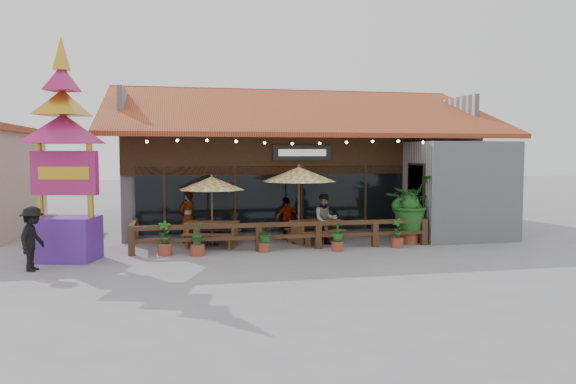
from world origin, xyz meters
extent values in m
plane|color=gray|center=(0.00, 0.00, 0.00)|extent=(100.00, 100.00, 0.00)
cube|color=#B2B3B8|center=(0.00, 7.00, 2.00)|extent=(14.00, 10.00, 4.00)
cube|color=#341F10|center=(-1.50, 1.92, 3.20)|extent=(11.00, 0.16, 1.60)
cube|color=black|center=(-1.50, 1.90, 1.50)|extent=(10.00, 0.12, 2.40)
cube|color=#FFA672|center=(-1.50, 2.10, 1.50)|extent=(9.80, 0.05, 2.20)
cube|color=#B2B3B8|center=(5.25, 0.65, 1.80)|extent=(3.50, 2.70, 3.60)
cube|color=red|center=(3.44, 0.50, 2.00)|extent=(0.06, 1.20, 1.50)
cube|color=#341F10|center=(3.43, 0.50, 2.00)|extent=(0.04, 1.34, 1.64)
cube|color=#A74A25|center=(0.00, 3.50, 4.90)|extent=(15.50, 7.05, 2.37)
cube|color=#A74A25|center=(0.00, 10.50, 4.90)|extent=(15.50, 7.05, 2.37)
cube|color=#A74A25|center=(0.00, 7.00, 6.02)|extent=(15.50, 0.30, 0.12)
cube|color=#B2B3B8|center=(-7.00, 7.00, 4.70)|extent=(0.20, 9.00, 1.80)
cube|color=#B2B3B8|center=(7.00, 7.00, 4.70)|extent=(0.20, 9.00, 1.80)
cube|color=black|center=(-0.50, 1.80, 3.20)|extent=(2.20, 0.10, 0.55)
cube|color=silver|center=(-0.50, 1.74, 3.20)|extent=(1.80, 0.02, 0.25)
cube|color=#341F10|center=(-5.50, 1.86, 1.50)|extent=(0.08, 0.08, 2.40)
cube|color=#341F10|center=(-3.00, 1.86, 1.50)|extent=(0.08, 0.08, 2.40)
cube|color=#341F10|center=(-0.50, 1.86, 1.50)|extent=(0.08, 0.08, 2.40)
cube|color=#341F10|center=(2.00, 1.86, 1.50)|extent=(0.08, 0.08, 2.40)
sphere|color=#F2D685|center=(-6.00, 0.08, 3.55)|extent=(0.09, 0.09, 0.09)
sphere|color=#F2D685|center=(-5.05, 0.08, 3.59)|extent=(0.09, 0.09, 0.09)
sphere|color=#F2D685|center=(-4.10, 0.08, 3.60)|extent=(0.09, 0.09, 0.09)
sphere|color=#F2D685|center=(-3.15, 0.08, 3.57)|extent=(0.09, 0.09, 0.09)
sphere|color=#F2D685|center=(-2.20, 0.08, 3.53)|extent=(0.09, 0.09, 0.09)
sphere|color=#F2D685|center=(-1.25, 0.08, 3.50)|extent=(0.09, 0.09, 0.09)
sphere|color=#F2D685|center=(-0.30, 0.08, 3.51)|extent=(0.09, 0.09, 0.09)
sphere|color=#F2D685|center=(0.65, 0.08, 3.55)|extent=(0.09, 0.09, 0.09)
sphere|color=#F2D685|center=(1.60, 0.08, 3.59)|extent=(0.09, 0.09, 0.09)
sphere|color=#F2D685|center=(2.55, 0.08, 3.60)|extent=(0.09, 0.09, 0.09)
sphere|color=#F2D685|center=(3.50, 0.08, 3.57)|extent=(0.09, 0.09, 0.09)
cube|color=#4A311A|center=(-6.50, -0.50, 0.45)|extent=(0.20, 0.20, 0.90)
cube|color=#4A311A|center=(-4.50, -0.50, 0.45)|extent=(0.20, 0.20, 0.90)
cube|color=#4A311A|center=(-2.50, -0.50, 0.45)|extent=(0.20, 0.20, 0.90)
cube|color=#4A311A|center=(-0.50, -0.50, 0.45)|extent=(0.20, 0.20, 0.90)
cube|color=#4A311A|center=(1.50, -0.50, 0.45)|extent=(0.20, 0.20, 0.90)
cube|color=#4A311A|center=(3.30, -0.50, 0.45)|extent=(0.20, 0.20, 0.90)
cube|color=#4A311A|center=(-1.60, -0.50, 0.85)|extent=(9.80, 0.16, 0.14)
cube|color=#4A311A|center=(-1.60, -0.50, 0.45)|extent=(9.80, 0.12, 0.12)
cube|color=#4A311A|center=(-6.50, 0.75, 0.85)|extent=(0.16, 2.50, 0.14)
cube|color=#4A311A|center=(-6.50, 1.90, 0.45)|extent=(0.20, 0.20, 0.90)
cylinder|color=brown|center=(-3.90, 0.86, 1.16)|extent=(0.06, 0.06, 2.31)
cone|color=yellow|center=(-3.90, 0.86, 2.16)|extent=(2.95, 2.95, 0.45)
sphere|color=brown|center=(-3.90, 0.86, 2.41)|extent=(0.10, 0.10, 0.10)
cylinder|color=black|center=(-3.90, 0.86, 0.03)|extent=(0.44, 0.44, 0.06)
cylinder|color=brown|center=(-0.88, 0.70, 1.31)|extent=(0.07, 0.07, 2.62)
cone|color=yellow|center=(-0.88, 0.70, 2.45)|extent=(3.39, 3.39, 0.51)
sphere|color=brown|center=(-0.88, 0.70, 2.73)|extent=(0.11, 0.11, 0.11)
cylinder|color=black|center=(-0.88, 0.70, 0.03)|extent=(0.50, 0.50, 0.07)
cube|color=brown|center=(-3.90, 0.73, 0.81)|extent=(1.92, 1.29, 0.07)
cube|color=brown|center=(-4.64, 0.94, 0.41)|extent=(0.30, 0.76, 0.81)
cube|color=brown|center=(-3.17, 0.51, 0.41)|extent=(0.30, 0.76, 0.81)
cube|color=brown|center=(-4.08, 0.15, 0.48)|extent=(1.77, 0.79, 0.05)
cube|color=brown|center=(-3.73, 1.31, 0.48)|extent=(1.77, 0.79, 0.05)
cube|color=brown|center=(-0.28, 0.75, 0.78)|extent=(1.86, 1.31, 0.06)
cube|color=brown|center=(-0.98, 0.51, 0.39)|extent=(0.33, 0.73, 0.78)
cube|color=brown|center=(0.42, 1.00, 0.39)|extent=(0.33, 0.73, 0.78)
cube|color=brown|center=(-0.08, 0.20, 0.47)|extent=(1.70, 0.84, 0.05)
cube|color=brown|center=(-0.47, 1.30, 0.47)|extent=(1.70, 0.84, 0.05)
cube|color=#542790|center=(-8.33, -0.90, 0.65)|extent=(2.02, 1.72, 1.30)
cube|color=#A91F63|center=(-8.33, -0.90, 2.60)|extent=(1.95, 0.78, 1.30)
cube|color=gold|center=(-8.33, -1.05, 2.60)|extent=(1.47, 0.44, 0.38)
cylinder|color=gold|center=(-9.09, -0.90, 2.39)|extent=(0.17, 0.17, 2.17)
cylinder|color=gold|center=(-7.57, -0.90, 2.39)|extent=(0.17, 0.17, 2.17)
pyramid|color=#A91F63|center=(-8.33, -0.90, 4.34)|extent=(3.20, 3.20, 0.87)
pyramid|color=gold|center=(-8.33, -0.90, 5.04)|extent=(2.27, 2.27, 0.76)
pyramid|color=#A91F63|center=(-8.33, -0.90, 5.75)|extent=(1.47, 1.47, 0.76)
pyramid|color=gold|center=(-8.33, -0.90, 6.56)|extent=(0.67, 0.67, 0.98)
cylinder|color=brown|center=(2.93, -0.10, 0.24)|extent=(0.65, 0.65, 0.47)
imported|color=#23601B|center=(2.93, -0.10, 1.45)|extent=(2.31, 2.29, 1.94)
sphere|color=#23601B|center=(3.09, -0.21, 1.08)|extent=(0.65, 0.65, 0.65)
sphere|color=#23601B|center=(2.80, 0.05, 1.30)|extent=(0.56, 0.56, 0.56)
imported|color=#341F10|center=(-4.69, 1.71, 0.92)|extent=(0.80, 0.77, 1.85)
imported|color=#341F10|center=(-0.07, 0.17, 0.89)|extent=(0.87, 0.68, 1.78)
imported|color=#341F10|center=(-1.08, 1.69, 0.78)|extent=(0.97, 0.57, 1.55)
imported|color=black|center=(-8.97, -2.25, 0.88)|extent=(0.87, 1.24, 1.76)
cylinder|color=brown|center=(-5.49, -0.65, 0.18)|extent=(0.45, 0.45, 0.36)
imported|color=#23601B|center=(-5.49, -0.65, 0.73)|extent=(0.39, 0.27, 0.74)
cylinder|color=brown|center=(-4.50, -0.95, 0.17)|extent=(0.43, 0.43, 0.35)
imported|color=#23601B|center=(-4.50, -0.95, 0.70)|extent=(0.45, 0.49, 0.71)
cylinder|color=brown|center=(-2.35, -0.69, 0.15)|extent=(0.37, 0.37, 0.30)
imported|color=#23601B|center=(-2.35, -0.69, 0.61)|extent=(0.73, 0.71, 0.61)
cylinder|color=brown|center=(0.00, -1.07, 0.16)|extent=(0.39, 0.39, 0.32)
imported|color=#23601B|center=(0.00, -1.07, 0.64)|extent=(0.52, 0.52, 0.65)
cylinder|color=brown|center=(2.18, -0.81, 0.16)|extent=(0.40, 0.40, 0.32)
imported|color=#23601B|center=(2.18, -0.81, 0.66)|extent=(0.42, 0.42, 0.67)
camera|label=1|loc=(-5.36, -18.38, 3.19)|focal=35.00mm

